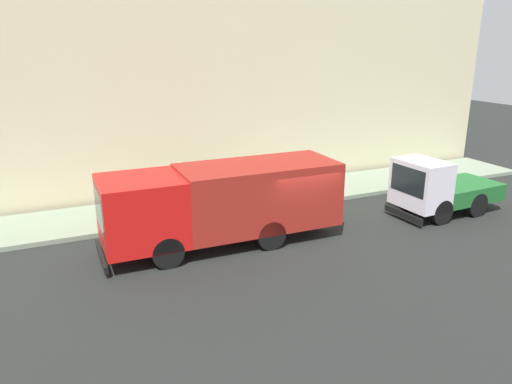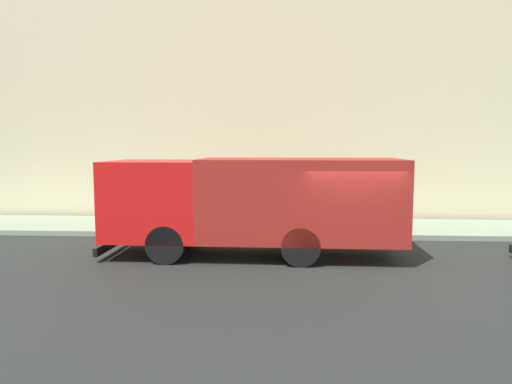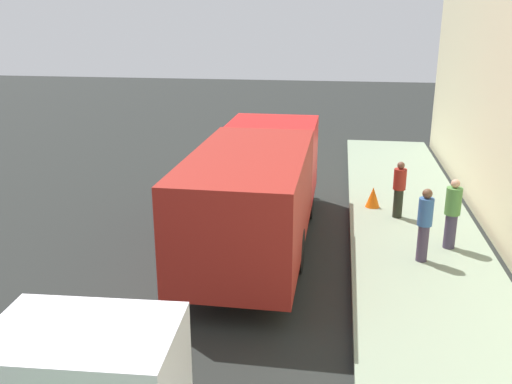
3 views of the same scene
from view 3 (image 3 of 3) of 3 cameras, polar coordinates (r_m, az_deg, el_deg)
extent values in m
plane|color=black|center=(12.15, -4.73, -10.27)|extent=(80.00, 80.00, 0.00)
cube|color=gray|center=(12.03, 18.08, -10.99)|extent=(3.41, 30.00, 0.18)
cube|color=red|center=(16.52, 1.69, 3.44)|extent=(2.54, 2.65, 2.19)
cube|color=black|center=(17.71, 2.25, 5.28)|extent=(2.12, 0.08, 1.23)
cube|color=maroon|center=(12.62, -0.73, -0.98)|extent=(2.57, 5.61, 2.26)
cube|color=black|center=(18.20, 2.22, 0.44)|extent=(2.42, 0.14, 0.24)
cylinder|color=black|center=(16.51, -2.40, -0.55)|extent=(0.31, 1.04, 1.03)
cylinder|color=black|center=(16.23, 5.30, -0.93)|extent=(0.31, 1.04, 1.03)
cylinder|color=black|center=(13.25, -5.47, -5.36)|extent=(0.31, 1.04, 1.03)
cylinder|color=black|center=(12.90, 4.17, -5.98)|extent=(0.31, 1.04, 1.03)
cube|color=black|center=(7.53, -14.82, -15.28)|extent=(1.77, 0.15, 1.06)
cylinder|color=#413951|center=(14.51, 19.22, -3.78)|extent=(0.39, 0.39, 0.88)
cylinder|color=#508A41|center=(14.26, 19.53, -0.88)|extent=(0.52, 0.52, 0.67)
sphere|color=tan|center=(14.13, 19.71, 0.82)|extent=(0.21, 0.21, 0.21)
cylinder|color=black|center=(16.26, 14.30, -1.11)|extent=(0.37, 0.37, 0.83)
cylinder|color=maroon|center=(16.05, 14.49, 1.28)|extent=(0.49, 0.49, 0.59)
sphere|color=brown|center=(15.94, 14.60, 2.65)|extent=(0.21, 0.21, 0.21)
cylinder|color=#42384E|center=(13.56, 16.65, -5.01)|extent=(0.36, 0.36, 0.89)
cylinder|color=#345D99|center=(13.29, 16.94, -1.95)|extent=(0.48, 0.48, 0.65)
sphere|color=brown|center=(13.16, 17.11, -0.16)|extent=(0.23, 0.23, 0.23)
cone|color=orange|center=(16.98, 11.86, -0.51)|extent=(0.43, 0.43, 0.61)
camera|label=1|loc=(25.20, -35.66, 17.34)|focal=34.23mm
camera|label=2|loc=(19.32, -41.59, 5.74)|focal=32.02mm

